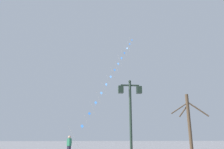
{
  "coord_description": "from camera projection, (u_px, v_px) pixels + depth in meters",
  "views": [
    {
      "loc": [
        0.88,
        -1.98,
        1.56
      ],
      "look_at": [
        3.2,
        21.46,
        8.34
      ],
      "focal_mm": 35.11,
      "sensor_mm": 36.0,
      "label": 1
    }
  ],
  "objects": [
    {
      "name": "bare_tree",
      "position": [
        190.0,
        125.0,
        13.97
      ],
      "size": [
        2.3,
        1.16,
        4.31
      ],
      "color": "#423323",
      "rests_on": "ground_plane"
    },
    {
      "name": "kite_flyer",
      "position": [
        69.0,
        146.0,
        18.28
      ],
      "size": [
        0.4,
        0.62,
        1.71
      ],
      "rotation": [
        0.0,
        0.0,
        1.14
      ],
      "color": "#1E1E2D",
      "rests_on": "ground_plane"
    },
    {
      "name": "twin_lantern_lamp_post",
      "position": [
        130.0,
        105.0,
        12.05
      ],
      "size": [
        1.32,
        0.28,
        4.7
      ],
      "color": "#1E2D23",
      "rests_on": "ground_plane"
    },
    {
      "name": "kite_train",
      "position": [
        112.0,
        74.0,
        31.21
      ],
      "size": [
        9.86,
        17.25,
        19.81
      ],
      "color": "brown",
      "rests_on": "ground_plane"
    }
  ]
}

